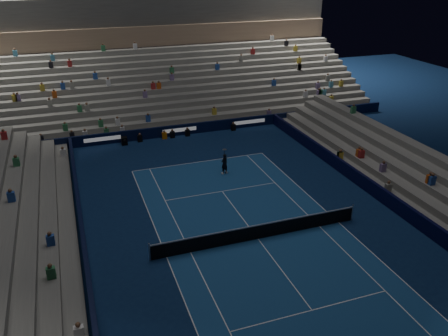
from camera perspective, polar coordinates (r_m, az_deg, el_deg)
name	(u,v)px	position (r m, az deg, el deg)	size (l,w,h in m)	color
ground	(258,239)	(27.41, 4.23, -8.76)	(90.00, 90.00, 0.00)	#0B1E43
court_surface	(258,239)	(27.40, 4.23, -8.75)	(10.97, 23.77, 0.01)	navy
sponsor_barrier_far	(179,130)	(43.01, -5.57, 4.73)	(44.00, 0.25, 1.00)	black
sponsor_barrier_east	(396,205)	(31.85, 20.54, -4.28)	(0.25, 37.00, 1.00)	black
sponsor_barrier_west	(87,265)	(25.42, -16.67, -11.49)	(0.25, 37.00, 1.00)	black
grandstand_main	(156,77)	(51.02, -8.38, 11.13)	(44.00, 15.20, 11.20)	slate
grandstand_east	(440,191)	(33.88, 25.21, -2.56)	(5.00, 37.00, 2.50)	slate
grandstand_west	(13,273)	(25.46, -24.70, -11.71)	(5.00, 37.00, 2.50)	slate
tennis_net	(258,232)	(27.13, 4.26, -7.87)	(12.90, 0.10, 1.10)	#B2B2B7
tennis_player	(224,164)	(34.88, 0.05, 0.52)	(0.59, 0.39, 1.61)	black
broadcast_camera	(124,141)	(41.57, -12.27, 3.32)	(0.52, 0.98, 0.68)	black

